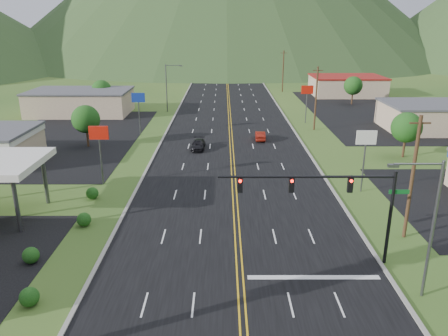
{
  "coord_description": "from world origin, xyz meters",
  "views": [
    {
      "loc": [
        -1.14,
        -13.74,
        16.53
      ],
      "look_at": [
        -1.08,
        22.12,
        4.5
      ],
      "focal_mm": 35.0,
      "sensor_mm": 36.0,
      "label": 1
    }
  ],
  "objects_px": {
    "streetlight_west": "(168,85)",
    "car_red_far": "(260,136)",
    "traffic_signal": "(335,194)",
    "streetlight_east": "(429,221)",
    "car_dark_mid": "(198,145)"
  },
  "relations": [
    {
      "from": "car_dark_mid",
      "to": "car_red_far",
      "type": "height_order",
      "value": "car_red_far"
    },
    {
      "from": "streetlight_east",
      "to": "car_red_far",
      "type": "height_order",
      "value": "streetlight_east"
    },
    {
      "from": "car_dark_mid",
      "to": "car_red_far",
      "type": "relative_size",
      "value": 1.08
    },
    {
      "from": "traffic_signal",
      "to": "streetlight_east",
      "type": "bearing_deg",
      "value": -40.39
    },
    {
      "from": "streetlight_west",
      "to": "streetlight_east",
      "type": "bearing_deg",
      "value": -69.14
    },
    {
      "from": "streetlight_west",
      "to": "car_red_far",
      "type": "height_order",
      "value": "streetlight_west"
    },
    {
      "from": "traffic_signal",
      "to": "car_dark_mid",
      "type": "xyz_separation_m",
      "value": [
        -11.05,
        29.57,
        -4.7
      ]
    },
    {
      "from": "traffic_signal",
      "to": "streetlight_east",
      "type": "xyz_separation_m",
      "value": [
        4.7,
        -4.0,
        -0.15
      ]
    },
    {
      "from": "traffic_signal",
      "to": "car_red_far",
      "type": "distance_m",
      "value": 34.87
    },
    {
      "from": "traffic_signal",
      "to": "streetlight_east",
      "type": "relative_size",
      "value": 1.46
    },
    {
      "from": "traffic_signal",
      "to": "streetlight_east",
      "type": "height_order",
      "value": "streetlight_east"
    },
    {
      "from": "streetlight_west",
      "to": "traffic_signal",
      "type": "bearing_deg",
      "value": -72.03
    },
    {
      "from": "car_red_far",
      "to": "car_dark_mid",
      "type": "bearing_deg",
      "value": 31.15
    },
    {
      "from": "car_dark_mid",
      "to": "car_red_far",
      "type": "xyz_separation_m",
      "value": [
        8.85,
        4.91,
        0.03
      ]
    },
    {
      "from": "traffic_signal",
      "to": "car_dark_mid",
      "type": "relative_size",
      "value": 3.04
    }
  ]
}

